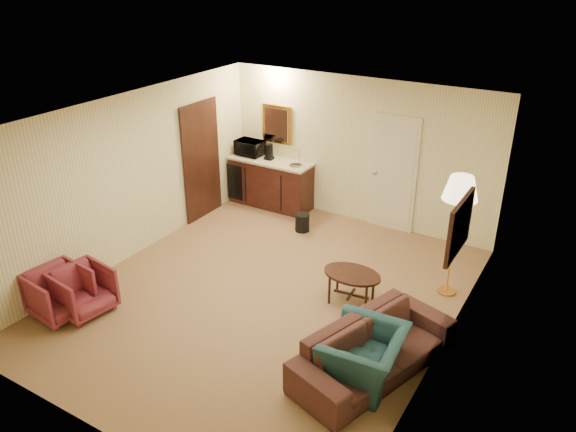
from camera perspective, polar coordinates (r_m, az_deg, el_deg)
name	(u,v)px	position (r m, az deg, el deg)	size (l,w,h in m)	color
ground	(266,295)	(8.14, -2.23, -8.00)	(6.00, 6.00, 0.00)	olive
room_walls	(288,165)	(8.00, -0.01, 5.19)	(5.02, 6.01, 2.61)	beige
wetbar_cabinet	(271,183)	(10.76, -1.77, 3.39)	(1.64, 0.58, 0.92)	#3B1912
sofa	(375,341)	(6.66, 8.84, -12.49)	(2.11, 0.62, 0.83)	black
teal_armchair	(364,349)	(6.52, 7.73, -13.26)	(0.96, 0.62, 0.84)	#1D3F49
rose_chair_near	(59,291)	(8.14, -22.24, -7.04)	(0.71, 0.66, 0.73)	maroon
rose_chair_far	(83,289)	(8.09, -20.13, -6.96)	(0.69, 0.64, 0.71)	maroon
coffee_table	(351,287)	(7.91, 6.46, -7.23)	(0.82, 0.55, 0.47)	black
floor_lamp	(454,237)	(8.07, 16.52, -2.03)	(0.48, 0.48, 1.80)	#CF9145
waste_bin	(302,222)	(9.85, 1.47, -0.66)	(0.25, 0.25, 0.32)	black
microwave	(250,146)	(10.84, -3.93, 7.10)	(0.53, 0.29, 0.36)	black
coffee_maker	(269,152)	(10.60, -1.95, 6.53)	(0.16, 0.16, 0.29)	black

